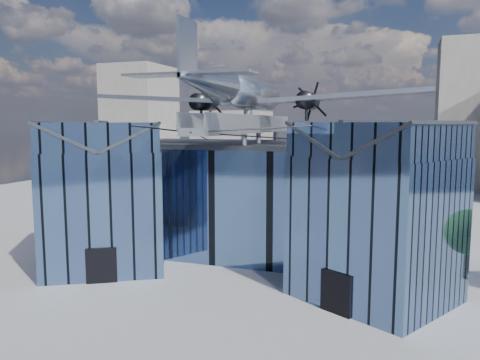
% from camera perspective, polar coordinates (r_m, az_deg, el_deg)
% --- Properties ---
extents(ground_plane, '(120.00, 120.00, 0.00)m').
position_cam_1_polar(ground_plane, '(36.53, -1.05, -11.65)').
color(ground_plane, gray).
extents(museum, '(32.88, 24.50, 17.60)m').
position_cam_1_polar(museum, '(40.60, 1.76, -1.71)').
color(museum, '#4B6899').
rests_on(museum, ground).
extents(bg_towers, '(77.00, 24.50, 26.00)m').
position_cam_1_polar(bg_towers, '(83.66, 11.95, 5.67)').
color(bg_towers, gray).
rests_on(bg_towers, ground).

